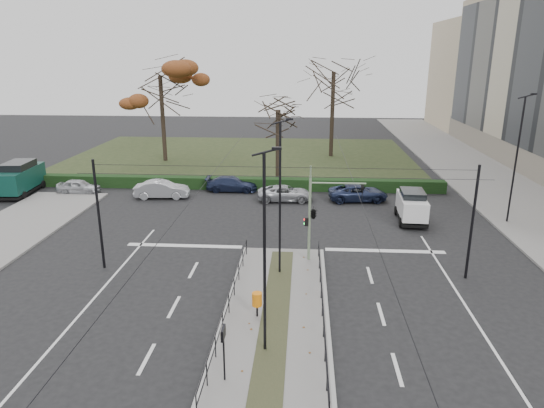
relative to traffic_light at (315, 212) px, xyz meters
The scene contains 23 objects.
ground 4.93m from the traffic_light, 116.45° to the right, with size 140.00×140.00×0.00m, color black.
median_island 6.92m from the traffic_light, 106.27° to the right, with size 4.40×15.00×0.14m, color slate.
sidewalk_east 24.74m from the traffic_light, 48.65° to the left, with size 8.00×90.00×0.14m, color slate.
park 29.63m from the traffic_light, 105.27° to the left, with size 38.00×26.00×0.10m, color #222E17.
hedge 17.11m from the traffic_light, 117.30° to the left, with size 38.00×1.00×1.00m, color black.
median_railing 6.69m from the traffic_light, 106.02° to the right, with size 4.14×13.24×0.92m.
catenary 2.66m from the traffic_light, 132.43° to the right, with size 20.00×34.00×6.00m.
traffic_light is the anchor object (origin of this frame).
litter_bin 7.13m from the traffic_light, 111.86° to the right, with size 0.44×0.44×1.12m.
info_panel 11.30m from the traffic_light, 106.93° to the right, with size 0.12×0.54×2.07m.
streetlamp_median_near 9.11m from the traffic_light, 102.73° to the right, with size 0.66×0.14×7.93m.
streetlamp_median_far 2.84m from the traffic_light, 135.15° to the right, with size 0.67×0.14×8.05m.
streetlamp_sidewalk 15.40m from the traffic_light, 29.05° to the left, with size 0.72×0.15×8.61m.
parked_car_first 23.26m from the traffic_light, 146.64° to the left, with size 1.43×3.55×1.21m, color #AAACB2.
parked_car_second 17.10m from the traffic_light, 135.28° to the left, with size 1.51×4.33×1.43m, color #AAACB2.
parked_car_third 16.01m from the traffic_light, 115.07° to the left, with size 1.75×4.31×1.25m, color #1C2441.
parked_car_fourth 12.22m from the traffic_light, 99.94° to the left, with size 2.02×4.37×1.22m, color #AAACB2.
white_van 10.22m from the traffic_light, 47.27° to the left, with size 2.06×4.12×2.21m.
green_van 27.13m from the traffic_light, 152.79° to the left, with size 2.60×5.65×2.70m.
rust_tree 30.95m from the traffic_light, 121.24° to the left, with size 9.15×9.15×11.78m.
bare_tree_center 30.28m from the traffic_light, 85.40° to the left, with size 7.41×7.41×12.31m.
bare_tree_near 18.52m from the traffic_light, 99.45° to the left, with size 4.77×4.77×8.45m.
parked_car_fifth 12.92m from the traffic_light, 73.20° to the left, with size 2.13×4.63×1.29m, color #1C2441.
Camera 1 is at (1.13, -21.50, 11.04)m, focal length 32.00 mm.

